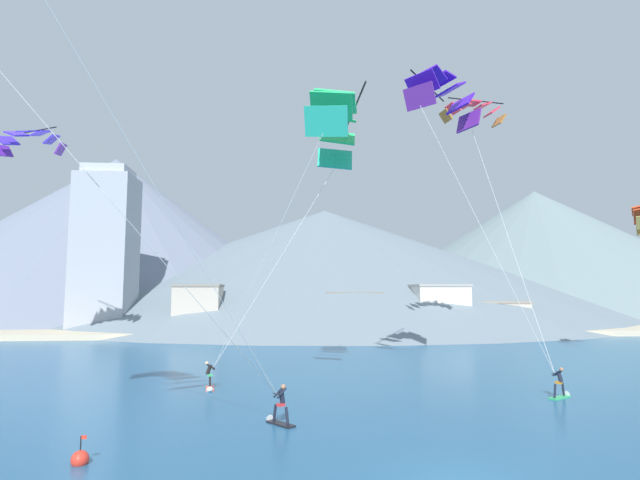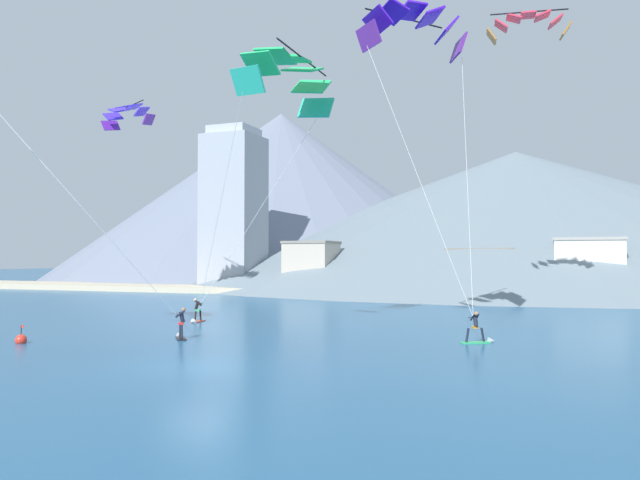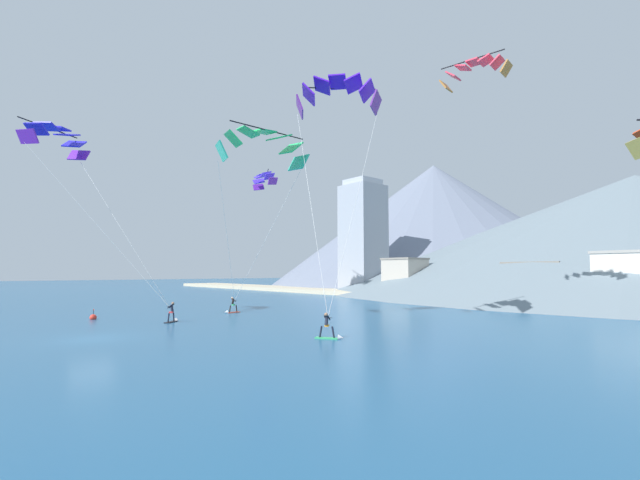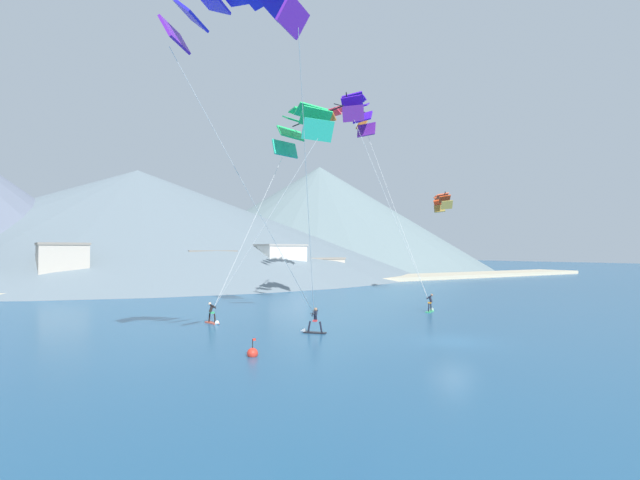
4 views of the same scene
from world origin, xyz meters
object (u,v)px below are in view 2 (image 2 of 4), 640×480
parafoil_kite_mid_center (413,26)px  parafoil_kite_distant_high_outer (127,113)px  kitesurfer_near_trail (196,316)px  kitesurfer_mid_center (480,334)px  parafoil_kite_distant_mid_solo (528,23)px  race_marker_buoy (21,340)px  kitesurfer_near_lead (181,329)px  parafoil_kite_near_trail (287,76)px

parafoil_kite_mid_center → parafoil_kite_distant_high_outer: size_ratio=2.78×
kitesurfer_near_trail → kitesurfer_mid_center: bearing=-10.6°
parafoil_kite_distant_mid_solo → kitesurfer_near_trail: bearing=-151.0°
kitesurfer_mid_center → race_marker_buoy: 22.60m
parafoil_kite_distant_high_outer → race_marker_buoy: parafoil_kite_distant_high_outer is taller
kitesurfer_near_trail → parafoil_kite_distant_high_outer: parafoil_kite_distant_high_outer is taller
kitesurfer_near_lead → parafoil_kite_mid_center: bearing=39.9°
kitesurfer_mid_center → kitesurfer_near_trail: bearing=169.4°
kitesurfer_near_lead → kitesurfer_near_trail: size_ratio=0.96×
kitesurfer_near_lead → parafoil_kite_distant_high_outer: (-21.84, 22.72, 18.19)m
race_marker_buoy → parafoil_kite_distant_high_outer: bearing=119.8°
parafoil_kite_distant_mid_solo → race_marker_buoy: bearing=-134.6°
parafoil_kite_distant_high_outer → kitesurfer_near_trail: bearing=-40.4°
parafoil_kite_mid_center → kitesurfer_near_lead: bearing=-140.1°
parafoil_kite_mid_center → race_marker_buoy: parafoil_kite_mid_center is taller
race_marker_buoy → parafoil_kite_distant_mid_solo: bearing=45.4°
kitesurfer_mid_center → parafoil_kite_mid_center: bearing=132.8°
parafoil_kite_near_trail → parafoil_kite_distant_high_outer: 30.03m
parafoil_kite_distant_mid_solo → parafoil_kite_mid_center: bearing=-121.2°
parafoil_kite_distant_high_outer → parafoil_kite_near_trail: bearing=-33.1°
parafoil_kite_distant_mid_solo → kitesurfer_mid_center: bearing=-96.5°
parafoil_kite_distant_mid_solo → race_marker_buoy: parafoil_kite_distant_mid_solo is taller
kitesurfer_mid_center → parafoil_kite_distant_mid_solo: 25.28m
kitesurfer_near_lead → parafoil_kite_mid_center: size_ratio=0.09×
kitesurfer_near_lead → parafoil_kite_distant_high_outer: 36.39m
parafoil_kite_distant_high_outer → race_marker_buoy: 36.34m
kitesurfer_near_lead → parafoil_kite_distant_high_outer: bearing=133.9°
kitesurfer_mid_center → parafoil_kite_distant_high_outer: 44.96m
kitesurfer_mid_center → race_marker_buoy: size_ratio=1.66×
kitesurfer_mid_center → parafoil_kite_near_trail: 18.94m
parafoil_kite_distant_high_outer → parafoil_kite_distant_mid_solo: parafoil_kite_distant_mid_solo is taller
kitesurfer_mid_center → race_marker_buoy: kitesurfer_mid_center is taller
kitesurfer_near_trail → parafoil_kite_near_trail: parafoil_kite_near_trail is taller
kitesurfer_near_lead → kitesurfer_mid_center: size_ratio=1.00×
parafoil_kite_distant_mid_solo → race_marker_buoy: size_ratio=5.75×
kitesurfer_near_trail → race_marker_buoy: 12.06m
parafoil_kite_mid_center → parafoil_kite_distant_mid_solo: parafoil_kite_distant_mid_solo is taller
kitesurfer_mid_center → parafoil_kite_mid_center: size_ratio=0.09×
kitesurfer_mid_center → parafoil_kite_near_trail: (-11.56, 2.49, 14.79)m
parafoil_kite_near_trail → kitesurfer_near_trail: bearing=172.1°
parafoil_kite_mid_center → kitesurfer_near_trail: bearing=-174.9°
kitesurfer_near_lead → kitesurfer_mid_center: (14.71, 3.93, -0.03)m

